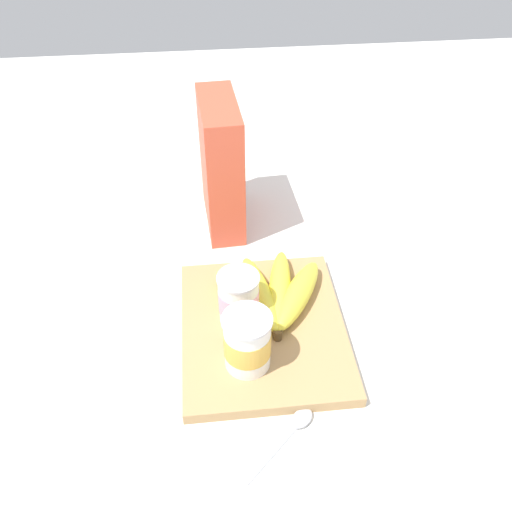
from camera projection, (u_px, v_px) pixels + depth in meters
name	position (u px, v px, depth m)	size (l,w,h in m)	color
ground_plane	(263.00, 333.00, 0.84)	(2.40, 2.40, 0.00)	silver
cutting_board	(263.00, 329.00, 0.83)	(0.30, 0.25, 0.02)	tan
cereal_box	(221.00, 166.00, 0.98)	(0.17, 0.06, 0.25)	#D85138
yogurt_cup_front	(247.00, 342.00, 0.74)	(0.07, 0.07, 0.09)	white
yogurt_cup_back	(239.00, 299.00, 0.81)	(0.06, 0.06, 0.09)	white
banana_bunch	(272.00, 294.00, 0.85)	(0.19, 0.20, 0.04)	yellow
spoon	(290.00, 432.00, 0.71)	(0.10, 0.11, 0.01)	silver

